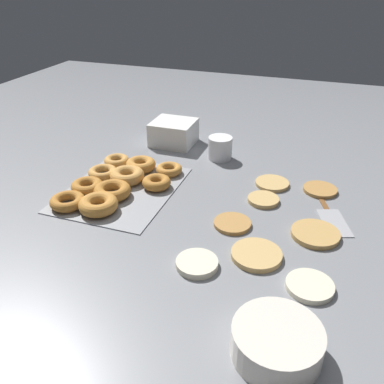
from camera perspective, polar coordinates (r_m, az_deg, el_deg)
The scene contains 14 objects.
ground_plane at distance 1.08m, azimuth 4.59°, elevation -2.99°, with size 3.00×3.00×0.00m, color gray.
pancake_0 at distance 1.14m, azimuth 9.98°, elevation -1.06°, with size 0.09×0.09×0.01m, color tan.
pancake_1 at distance 1.23m, azimuth 11.18°, elevation 1.20°, with size 0.10×0.10×0.01m, color tan.
pancake_2 at distance 0.94m, azimuth 9.03°, elevation -8.68°, with size 0.12×0.12×0.01m, color tan.
pancake_3 at distance 1.23m, azimuth 17.53°, elevation 0.32°, with size 0.10×0.10×0.01m, color #B27F42.
pancake_4 at distance 1.03m, azimuth 5.69°, elevation -4.41°, with size 0.09×0.09×0.01m, color #B27F42.
pancake_5 at distance 1.03m, azimuth 16.92°, elevation -5.64°, with size 0.12×0.12×0.01m, color tan.
pancake_6 at distance 0.90m, azimuth 0.79°, elevation -10.02°, with size 0.09×0.09×0.01m, color beige.
pancake_7 at distance 0.88m, azimuth 16.20°, elevation -12.54°, with size 0.10×0.10×0.01m, color beige.
donut_tray at distance 1.20m, azimuth -10.38°, elevation 1.20°, with size 0.38×0.30×0.04m.
batter_bowl at distance 0.74m, azimuth 11.80°, elevation -19.92°, with size 0.15×0.15×0.06m.
container_stack at distance 1.48m, azimuth -2.59°, elevation 8.32°, with size 0.14×0.15×0.08m.
paper_cup at distance 1.37m, azimuth 3.97°, elevation 6.18°, with size 0.08×0.08×0.08m.
spatula at distance 1.12m, azimuth 18.88°, elevation -3.17°, with size 0.28×0.13×0.01m.
Camera 1 is at (0.88, 0.22, 0.58)m, focal length 38.00 mm.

